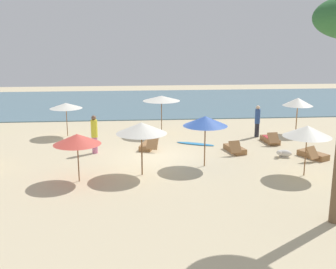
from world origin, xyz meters
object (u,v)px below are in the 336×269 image
Objects in this scene: dog at (283,153)px; lounger_3 at (270,140)px; umbrella_4 at (205,121)px; lounger_2 at (313,155)px; umbrella_5 at (307,131)px; surfboard at (195,144)px; umbrella_1 at (77,139)px; umbrella_2 at (66,106)px; person_2 at (94,134)px; umbrella_3 at (161,98)px; umbrella_6 at (298,102)px; umbrella_7 at (141,128)px; person_0 at (257,121)px; lounger_1 at (148,146)px; lounger_0 at (235,149)px.

lounger_3 is at bearing 84.31° from dog.
lounger_2 is at bearing 8.18° from umbrella_4.
surfboard is (-3.84, 5.53, -1.90)m from umbrella_5.
umbrella_1 is 8.18m from umbrella_2.
umbrella_4 reaches higher than person_2.
umbrella_2 is at bearing -178.20° from umbrella_3.
umbrella_6 is 1.27× the size of lounger_2.
umbrella_7 is at bearing -144.48° from umbrella_6.
lounger_3 is 0.82× the size of surfboard.
umbrella_5 is at bearing -56.34° from umbrella_3.
surfboard is at bearing -163.27° from umbrella_6.
person_0 is 0.96× the size of person_2.
lounger_2 is at bearing -11.35° from dog.
umbrella_5 reaches higher than lounger_1.
umbrella_5 is 1.12× the size of person_2.
umbrella_7 is 4.59m from lounger_1.
umbrella_3 reaches higher than umbrella_1.
lounger_0 is (-2.06, 3.81, -1.77)m from umbrella_5.
person_2 reaches higher than person_0.
umbrella_4 is (5.46, 1.56, 0.32)m from umbrella_1.
umbrella_6 is 3.47m from lounger_3.
person_0 is (11.15, -1.15, -0.86)m from umbrella_2.
person_2 is at bearing 170.32° from lounger_2.
lounger_1 is (0.43, 4.17, -1.88)m from umbrella_7.
lounger_0 is 0.93× the size of person_0.
umbrella_2 is 5.63m from umbrella_3.
lounger_0 is at bearing -141.96° from umbrella_6.
person_0 is (6.48, 2.09, 0.79)m from lounger_1.
person_2 reaches higher than lounger_0.
person_0 is (-1.44, 4.51, 0.79)m from lounger_2.
umbrella_5 reaches higher than lounger_3.
lounger_2 is 1.01× the size of lounger_3.
dog is (0.07, -4.23, -0.76)m from person_0.
dog is at bearing -89.11° from person_0.
umbrella_1 is 2.40× the size of dog.
lounger_0 is at bearing 153.08° from dog.
umbrella_6 is at bearing 16.07° from lounger_1.
umbrella_4 is at bearing 18.49° from umbrella_7.
person_2 is at bearing -166.55° from surfboard.
lounger_3 is at bearing 33.64° from umbrella_7.
umbrella_4 is at bearing 157.69° from umbrella_5.
umbrella_3 is 9.93m from umbrella_5.
lounger_2 reaches higher than lounger_3.
umbrella_7 is at bearing 174.29° from umbrella_5.
umbrella_4 is 5.86m from lounger_2.
umbrella_4 reaches higher than umbrella_6.
umbrella_7 is at bearing -137.85° from person_0.
lounger_0 is (-4.68, -3.66, -1.80)m from umbrella_6.
umbrella_7 reaches higher than surfboard.
dog is (9.56, 2.63, -1.58)m from umbrella_1.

